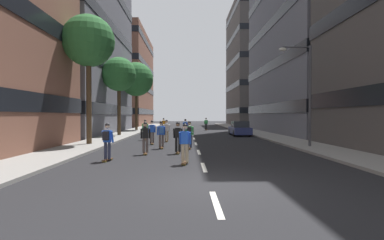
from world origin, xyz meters
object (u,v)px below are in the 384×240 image
Objects in this scene: street_tree_mid at (119,75)px; skater_0 at (189,133)px; skater_3 at (164,124)px; skater_5 at (206,123)px; skater_6 at (185,142)px; skater_2 at (107,139)px; skater_9 at (152,131)px; parked_car_near at (240,129)px; skater_1 at (167,129)px; skater_7 at (185,126)px; streetlamp_right at (304,84)px; skater_11 at (178,136)px; skater_10 at (145,136)px; skater_4 at (145,128)px; street_tree_far at (89,42)px; street_tree_near at (136,79)px; skater_8 at (161,133)px.

street_tree_mid reaches higher than skater_0.
skater_5 is (5.87, 3.58, 0.00)m from skater_3.
skater_6 is (2.95, -26.17, 0.00)m from skater_3.
skater_9 is (1.15, 7.97, -0.03)m from skater_2.
skater_2 is 1.00× the size of skater_9.
skater_2 reaches higher than parked_car_near.
skater_1 is 1.00× the size of skater_7.
skater_7 is at bearing 77.52° from skater_1.
streetlamp_right reaches higher than skater_11.
streetlamp_right is 11.00m from skater_9.
skater_3 reaches higher than parked_car_near.
streetlamp_right is 3.65× the size of skater_9.
skater_9 is 1.00× the size of skater_10.
skater_9 is (4.33, -8.48, -5.28)m from street_tree_mid.
skater_4 and skater_10 have the same top height.
skater_0 is at bearing -96.37° from skater_5.
parked_car_near is 19.10m from skater_6.
skater_4 is 1.00× the size of skater_5.
street_tree_far is 13.31m from skater_7.
skater_0 and skater_5 have the same top height.
skater_4 is 6.17m from skater_7.
skater_3 is 1.00× the size of skater_6.
street_tree_mid is 4.45× the size of skater_5.
skater_1 is at bearing -84.70° from skater_3.
street_tree_mid reaches higher than skater_6.
skater_2 is at bearing -128.26° from skater_0.
skater_2 is (-9.33, -17.33, 0.32)m from parked_car_near.
skater_4 is at bearing 89.33° from skater_2.
skater_1 is (5.26, -6.43, -5.25)m from street_tree_mid.
parked_car_near is 11.75m from skater_3.
street_tree_near reaches higher than skater_0.
street_tree_far reaches higher than streetlamp_right.
skater_1 is 1.00× the size of skater_2.
skater_2 is (-11.32, -5.21, -3.12)m from streetlamp_right.
skater_5 is 1.00× the size of skater_10.
street_tree_far reaches higher than skater_7.
street_tree_mid is at bearing 121.42° from skater_0.
skater_4 is 1.00× the size of skater_8.
street_tree_near is 25.72m from skater_11.
skater_4 is 3.79m from skater_9.
street_tree_mid is 0.88× the size of street_tree_far.
skater_0 is at bearing 51.74° from skater_2.
skater_1 is 1.00× the size of skater_5.
street_tree_near reaches higher than skater_2.
skater_7 is (-2.97, -12.10, 0.03)m from skater_5.
street_tree_mid reaches higher than skater_10.
street_tree_near reaches higher than parked_car_near.
skater_9 is at bearing 105.56° from skater_6.
skater_5 is 1.00× the size of skater_7.
skater_4 reaches higher than parked_car_near.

